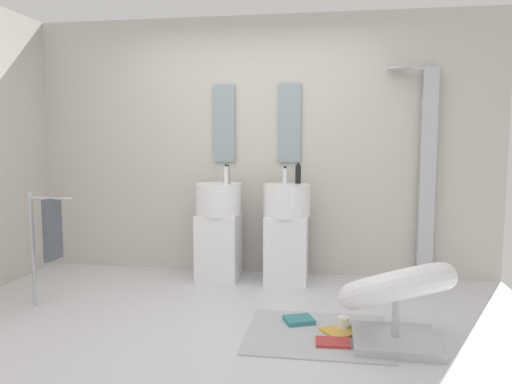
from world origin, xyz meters
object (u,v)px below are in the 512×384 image
at_px(magazine_red, 333,342).
at_px(soap_bottle_black, 298,174).
at_px(coffee_mug, 343,323).
at_px(shower_column, 426,170).
at_px(lounge_chair, 396,294).
at_px(magazine_ochre, 341,331).
at_px(soap_bottle_white, 226,175).
at_px(pedestal_sink_left, 219,229).
at_px(soap_bottle_grey, 228,175).
at_px(magazine_teal, 299,320).
at_px(towel_rack, 49,232).
at_px(soap_bottle_clear, 285,175).
at_px(pedestal_sink_right, 287,231).

relative_size(magazine_red, soap_bottle_black, 1.14).
relative_size(magazine_red, coffee_mug, 2.37).
xyz_separation_m(shower_column, lounge_chair, (-0.46, -1.59, -0.73)).
relative_size(magazine_ochre, soap_bottle_white, 1.21).
bearing_deg(magazine_red, pedestal_sink_left, 125.61).
bearing_deg(lounge_chair, magazine_red, -170.32).
bearing_deg(soap_bottle_grey, lounge_chair, -42.21).
relative_size(pedestal_sink_left, shower_column, 0.51).
relative_size(magazine_teal, magazine_ochre, 0.88).
relative_size(coffee_mug, soap_bottle_white, 0.49).
bearing_deg(magazine_ochre, pedestal_sink_left, 100.75).
height_order(towel_rack, soap_bottle_clear, soap_bottle_clear).
bearing_deg(soap_bottle_black, soap_bottle_white, -160.96).
relative_size(shower_column, magazine_red, 9.10).
relative_size(coffee_mug, soap_bottle_black, 0.48).
bearing_deg(towel_rack, pedestal_sink_right, 28.81).
distance_m(soap_bottle_grey, soap_bottle_clear, 0.56).
bearing_deg(soap_bottle_black, pedestal_sink_right, -132.79).
distance_m(magazine_teal, soap_bottle_black, 1.55).
distance_m(pedestal_sink_right, shower_column, 1.45).
height_order(magazine_red, magazine_teal, magazine_teal).
xyz_separation_m(pedestal_sink_right, lounge_chair, (0.85, -1.35, -0.15)).
height_order(towel_rack, soap_bottle_black, soap_bottle_black).
bearing_deg(soap_bottle_black, lounge_chair, -62.71).
bearing_deg(soap_bottle_grey, pedestal_sink_left, 147.34).
relative_size(pedestal_sink_left, towel_rack, 1.10).
distance_m(magazine_ochre, soap_bottle_clear, 1.75).
height_order(soap_bottle_grey, soap_bottle_white, soap_bottle_white).
relative_size(shower_column, magazine_ochre, 8.74).
relative_size(shower_column, soap_bottle_black, 10.37).
height_order(coffee_mug, soap_bottle_white, soap_bottle_white).
relative_size(magazine_red, soap_bottle_white, 1.16).
distance_m(lounge_chair, magazine_red, 0.53).
height_order(soap_bottle_white, soap_bottle_clear, soap_bottle_white).
bearing_deg(pedestal_sink_right, soap_bottle_white, -167.85).
height_order(pedestal_sink_right, soap_bottle_clear, soap_bottle_clear).
height_order(pedestal_sink_right, magazine_teal, pedestal_sink_right).
height_order(pedestal_sink_right, lounge_chair, pedestal_sink_right).
distance_m(magazine_teal, soap_bottle_clear, 1.56).
height_order(pedestal_sink_left, soap_bottle_clear, soap_bottle_clear).
xyz_separation_m(magazine_ochre, coffee_mug, (0.02, 0.06, 0.04)).
relative_size(pedestal_sink_left, soap_bottle_black, 5.29).
relative_size(lounge_chair, magazine_ochre, 4.67).
distance_m(shower_column, magazine_ochre, 1.98).
bearing_deg(shower_column, soap_bottle_clear, -174.49).
bearing_deg(magazine_teal, shower_column, 27.21).
xyz_separation_m(lounge_chair, magazine_red, (-0.41, -0.07, -0.33)).
relative_size(pedestal_sink_left, soap_bottle_clear, 6.25).
bearing_deg(soap_bottle_black, soap_bottle_grey, -164.86).
relative_size(lounge_chair, soap_bottle_black, 5.54).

